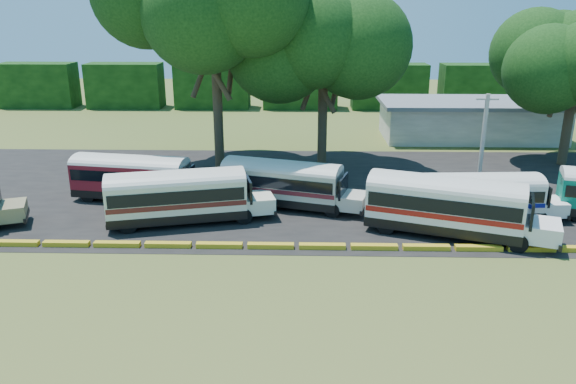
{
  "coord_description": "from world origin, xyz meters",
  "views": [
    {
      "loc": [
        0.27,
        -28.88,
        13.43
      ],
      "look_at": [
        -0.62,
        6.0,
        1.8
      ],
      "focal_mm": 35.0,
      "sensor_mm": 36.0,
      "label": 1
    }
  ],
  "objects_px": {
    "bus_red": "(134,175)",
    "bus_white_red": "(449,203)",
    "tree_west": "(213,0)",
    "bus_cream_west": "(180,194)"
  },
  "relations": [
    {
      "from": "bus_red",
      "to": "bus_cream_west",
      "type": "bearing_deg",
      "value": -36.74
    },
    {
      "from": "bus_cream_west",
      "to": "bus_red",
      "type": "bearing_deg",
      "value": 120.24
    },
    {
      "from": "bus_cream_west",
      "to": "tree_west",
      "type": "xyz_separation_m",
      "value": [
        0.78,
        12.18,
        11.8
      ]
    },
    {
      "from": "bus_white_red",
      "to": "tree_west",
      "type": "height_order",
      "value": "tree_west"
    },
    {
      "from": "bus_red",
      "to": "bus_white_red",
      "type": "bearing_deg",
      "value": -6.98
    },
    {
      "from": "bus_white_red",
      "to": "tree_west",
      "type": "xyz_separation_m",
      "value": [
        -15.87,
        13.79,
        11.7
      ]
    },
    {
      "from": "tree_west",
      "to": "bus_cream_west",
      "type": "bearing_deg",
      "value": -93.66
    },
    {
      "from": "bus_cream_west",
      "to": "bus_white_red",
      "type": "distance_m",
      "value": 16.73
    },
    {
      "from": "bus_red",
      "to": "bus_white_red",
      "type": "relative_size",
      "value": 0.9
    },
    {
      "from": "bus_cream_west",
      "to": "bus_white_red",
      "type": "bearing_deg",
      "value": -19.55
    }
  ]
}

